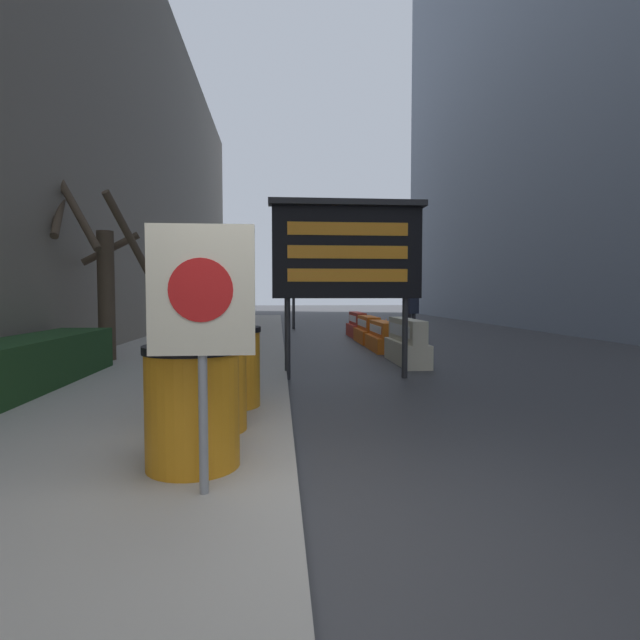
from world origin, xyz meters
TOP-DOWN VIEW (x-y plane):
  - ground_plane at (0.00, 0.00)m, footprint 120.00×120.00m
  - building_left_facade at (-4.44, 9.80)m, footprint 0.40×50.40m
  - bare_tree at (-3.60, 7.21)m, footprint 1.85×1.73m
  - barrel_drum_foreground at (-0.79, 0.87)m, footprint 0.74×0.74m
  - barrel_drum_middle at (-0.80, 1.90)m, footprint 0.74×0.74m
  - barrel_drum_back at (-0.71, 2.93)m, footprint 0.74×0.74m
  - warning_sign at (-0.63, 0.32)m, footprint 0.69×0.08m
  - message_board at (1.04, 5.56)m, footprint 2.68×0.36m
  - jersey_barrier_cream at (2.56, 7.33)m, footprint 0.51×2.07m
  - jersey_barrier_orange_near at (2.56, 9.73)m, footprint 0.63×1.78m
  - jersey_barrier_orange_far at (2.56, 11.81)m, footprint 0.64×1.80m
  - jersey_barrier_red_striped at (2.56, 13.90)m, footprint 0.55×1.80m
  - traffic_cone_near at (2.98, 11.24)m, footprint 0.43×0.43m
  - traffic_light_near_curb at (0.50, 17.67)m, footprint 0.28×0.45m
  - pedestrian_worker at (4.42, 13.76)m, footprint 0.50×0.43m

SIDE VIEW (x-z plane):
  - ground_plane at x=0.00m, z-range 0.00..0.00m
  - jersey_barrier_orange_near at x=2.56m, z-range -0.05..0.71m
  - jersey_barrier_orange_far at x=2.56m, z-range -0.05..0.75m
  - jersey_barrier_red_striped at x=2.56m, z-range -0.05..0.79m
  - traffic_cone_near at x=2.98m, z-range -0.01..0.77m
  - jersey_barrier_cream at x=2.56m, z-range -0.06..0.89m
  - barrel_drum_foreground at x=-0.79m, z-range 0.15..1.09m
  - barrel_drum_middle at x=-0.80m, z-range 0.15..1.09m
  - barrel_drum_back at x=-0.71m, z-range 0.15..1.09m
  - pedestrian_worker at x=4.42m, z-range 0.15..1.79m
  - warning_sign at x=-0.63m, z-range 0.50..2.27m
  - bare_tree at x=-3.60m, z-range 0.05..3.80m
  - message_board at x=1.04m, z-range 0.68..3.74m
  - traffic_light_near_curb at x=0.50m, z-range 0.96..5.29m
  - building_left_facade at x=-4.44m, z-range 0.00..12.55m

